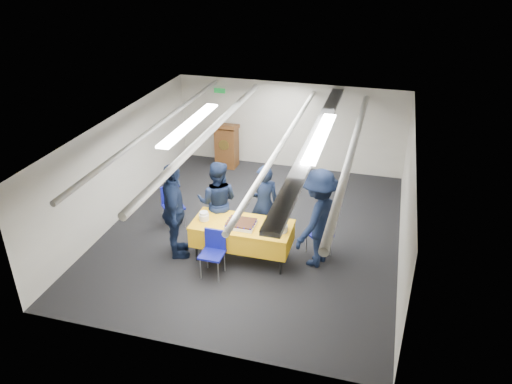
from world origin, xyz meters
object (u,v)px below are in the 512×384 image
chair_right (323,229)px  sailor_d (318,218)px  sheet_cake (241,224)px  sailor_b (218,202)px  podium (227,145)px  chair_left (172,202)px  sailor_a (264,204)px  serving_table (242,233)px  chair_near (214,248)px  sailor_c (174,211)px

chair_right → sailor_d: bearing=-100.6°
sheet_cake → sailor_b: 0.91m
chair_right → sailor_d: (-0.07, -0.37, 0.44)m
podium → sailor_d: sailor_d is taller
chair_left → chair_right: bearing=-4.3°
sailor_a → sailor_b: (-0.90, -0.21, 0.03)m
serving_table → podium: 4.38m
sailor_a → sailor_b: 0.92m
chair_near → chair_left: size_ratio=1.00×
chair_near → sailor_d: size_ratio=0.45×
chair_near → sailor_b: (-0.31, 1.12, 0.33)m
chair_near → sailor_c: 1.06m
sailor_b → sailor_d: (2.06, -0.29, 0.10)m
podium → serving_table: bearing=-67.6°
serving_table → sailor_b: 0.91m
podium → sailor_c: (0.40, -4.27, 0.35)m
sailor_a → podium: bearing=-83.7°
chair_left → sailor_b: 1.25m
sheet_cake → chair_right: chair_right is taller
chair_right → sailor_d: 0.57m
chair_right → sailor_d: size_ratio=0.45×
podium → chair_near: 4.81m
sailor_c → sailor_d: size_ratio=1.00×
sailor_a → chair_near: bearing=42.4°
chair_left → serving_table: bearing=-25.1°
serving_table → chair_left: 2.03m
podium → sailor_b: (0.99, -3.52, 0.25)m
sailor_b → sailor_c: 0.97m
sheet_cake → sailor_d: size_ratio=0.28×
chair_left → sailor_b: sailor_b is taller
sailor_d → podium: bearing=-120.6°
chair_right → chair_left: same height
chair_left → sailor_a: 2.08m
podium → chair_right: bearing=-47.8°
chair_left → sailor_d: (3.22, -0.61, 0.44)m
podium → chair_left: (-0.16, -3.19, -0.08)m
chair_left → sailor_a: size_ratio=0.52×
podium → sailor_b: 3.66m
sheet_cake → sailor_a: sailor_a is taller
sailor_d → chair_right: bearing=-169.8°
podium → sailor_c: sailor_c is taller
chair_near → sailor_a: 1.48m
chair_right → sheet_cake: bearing=-154.6°
chair_near → chair_left: 2.06m
sailor_b → chair_left: bearing=-23.5°
podium → sailor_b: sailor_b is taller
chair_right → sailor_c: bearing=-162.9°
chair_right → chair_left: 3.29m
chair_right → podium: bearing=132.2°
chair_right → sailor_a: sailor_a is taller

